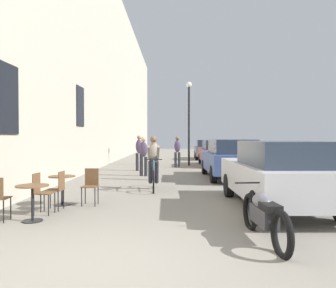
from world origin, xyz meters
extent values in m
plane|color=gray|center=(0.00, 0.00, 0.00)|extent=(88.00, 88.00, 0.00)
cube|color=#B7AD99|center=(-3.45, 14.00, 6.17)|extent=(0.50, 68.00, 12.34)
cube|color=black|center=(-3.18, 3.73, 2.60)|extent=(0.04, 1.10, 1.70)
cube|color=black|center=(-3.18, 10.11, 2.99)|extent=(0.04, 1.10, 1.70)
cylinder|color=black|center=(-2.00, 2.30, 0.01)|extent=(0.40, 0.40, 0.02)
cylinder|color=black|center=(-2.00, 2.30, 0.36)|extent=(0.05, 0.05, 0.67)
cylinder|color=brown|center=(-2.00, 2.30, 0.71)|extent=(0.64, 0.64, 0.02)
cylinder|color=black|center=(-1.82, 3.08, 0.23)|extent=(0.02, 0.02, 0.45)
cylinder|color=black|center=(-1.85, 2.76, 0.23)|extent=(0.02, 0.02, 0.45)
cylinder|color=black|center=(-2.15, 3.11, 0.23)|extent=(0.02, 0.02, 0.45)
cylinder|color=black|center=(-2.17, 2.78, 0.23)|extent=(0.02, 0.02, 0.45)
cube|color=brown|center=(-2.00, 2.93, 0.46)|extent=(0.40, 0.40, 0.02)
cube|color=brown|center=(-2.18, 2.95, 0.68)|extent=(0.04, 0.34, 0.42)
cylinder|color=black|center=(-2.51, 2.47, 0.23)|extent=(0.02, 0.02, 0.45)
cylinder|color=black|center=(-2.50, 2.15, 0.23)|extent=(0.02, 0.02, 0.45)
cylinder|color=black|center=(-1.93, 3.91, 0.01)|extent=(0.40, 0.40, 0.02)
cylinder|color=black|center=(-1.93, 3.91, 0.36)|extent=(0.05, 0.05, 0.67)
cylinder|color=brown|center=(-1.93, 3.91, 0.71)|extent=(0.64, 0.64, 0.02)
cylinder|color=black|center=(-2.10, 3.20, 0.23)|extent=(0.02, 0.02, 0.45)
cylinder|color=black|center=(-2.08, 3.52, 0.23)|extent=(0.02, 0.02, 0.45)
cylinder|color=black|center=(-1.78, 3.18, 0.23)|extent=(0.02, 0.02, 0.45)
cylinder|color=black|center=(-1.76, 3.50, 0.23)|extent=(0.02, 0.02, 0.45)
cube|color=brown|center=(-1.93, 3.35, 0.46)|extent=(0.40, 0.40, 0.02)
cube|color=brown|center=(-1.75, 3.34, 0.68)|extent=(0.04, 0.34, 0.42)
cylinder|color=black|center=(-1.09, 3.74, 0.23)|extent=(0.02, 0.02, 0.45)
cylinder|color=black|center=(-1.41, 3.75, 0.23)|extent=(0.02, 0.02, 0.45)
cylinder|color=black|center=(-1.08, 4.07, 0.23)|extent=(0.02, 0.02, 0.45)
cylinder|color=black|center=(-1.40, 4.07, 0.23)|extent=(0.02, 0.02, 0.45)
cube|color=brown|center=(-1.24, 3.91, 0.46)|extent=(0.38, 0.38, 0.02)
cube|color=brown|center=(-1.24, 4.09, 0.68)|extent=(0.34, 0.02, 0.42)
torus|color=black|center=(0.21, 5.74, 0.33)|extent=(0.09, 0.71, 0.71)
torus|color=black|center=(0.15, 6.79, 0.33)|extent=(0.09, 0.71, 0.71)
cylinder|color=#286084|center=(0.15, 6.70, 0.61)|extent=(0.05, 0.22, 0.58)
cylinder|color=#286084|center=(0.18, 6.20, 0.95)|extent=(0.08, 0.83, 0.14)
cylinder|color=#286084|center=(0.21, 5.77, 0.67)|extent=(0.04, 0.09, 0.67)
cylinder|color=#286084|center=(0.18, 6.29, 0.37)|extent=(0.09, 1.00, 0.12)
cylinder|color=black|center=(0.21, 5.79, 1.00)|extent=(0.52, 0.06, 0.03)
ellipsoid|color=black|center=(0.16, 6.61, 0.93)|extent=(0.12, 0.24, 0.06)
ellipsoid|color=gray|center=(0.16, 6.53, 1.21)|extent=(0.36, 0.37, 0.59)
sphere|color=brown|center=(0.17, 6.49, 1.60)|extent=(0.22, 0.22, 0.22)
cylinder|color=#26262D|center=(0.27, 6.46, 0.55)|extent=(0.15, 0.40, 0.75)
cylinder|color=#26262D|center=(0.07, 6.45, 0.55)|extent=(0.15, 0.40, 0.75)
cylinder|color=gray|center=(0.33, 6.15, 1.20)|extent=(0.15, 0.75, 0.48)
cylinder|color=gray|center=(0.04, 6.13, 1.20)|extent=(0.12, 0.75, 0.48)
cylinder|color=#26262D|center=(0.15, 8.74, 0.42)|extent=(0.14, 0.14, 0.84)
cylinder|color=#26262D|center=(-0.05, 8.75, 0.42)|extent=(0.14, 0.14, 0.84)
ellipsoid|color=gray|center=(0.05, 8.74, 1.18)|extent=(0.34, 0.24, 0.67)
sphere|color=tan|center=(0.05, 8.74, 1.61)|extent=(0.22, 0.22, 0.22)
cylinder|color=#26262D|center=(-0.38, 10.15, 0.41)|extent=(0.14, 0.14, 0.83)
cylinder|color=#26262D|center=(-0.57, 10.17, 0.41)|extent=(0.14, 0.14, 0.83)
ellipsoid|color=#4C3D5B|center=(-0.47, 10.16, 1.15)|extent=(0.36, 0.27, 0.65)
sphere|color=tan|center=(-0.47, 10.16, 1.58)|extent=(0.22, 0.22, 0.22)
cylinder|color=#26262D|center=(-0.79, 12.40, 0.44)|extent=(0.14, 0.14, 0.87)
cylinder|color=#26262D|center=(-0.99, 12.42, 0.44)|extent=(0.14, 0.14, 0.87)
ellipsoid|color=#4C3D5B|center=(-0.89, 12.41, 1.22)|extent=(0.36, 0.27, 0.69)
sphere|color=#A57A5B|center=(-0.89, 12.41, 1.66)|extent=(0.22, 0.22, 0.22)
cylinder|color=#26262D|center=(0.93, 14.18, 0.42)|extent=(0.14, 0.14, 0.84)
cylinder|color=#26262D|center=(1.13, 14.17, 0.42)|extent=(0.14, 0.14, 0.84)
ellipsoid|color=#4C3D5B|center=(1.03, 14.18, 1.18)|extent=(0.36, 0.27, 0.67)
sphere|color=brown|center=(1.03, 14.18, 1.61)|extent=(0.22, 0.22, 0.22)
cylinder|color=black|center=(1.72, 15.49, 2.30)|extent=(0.12, 0.12, 4.60)
sphere|color=silver|center=(1.72, 15.49, 4.74)|extent=(0.32, 0.32, 0.32)
cube|color=#B7B7BC|center=(3.23, 3.70, 0.68)|extent=(1.94, 4.49, 0.72)
cube|color=#283342|center=(3.24, 3.17, 1.31)|extent=(1.60, 2.44, 0.54)
cylinder|color=black|center=(2.36, 5.15, 0.32)|extent=(0.22, 0.65, 0.64)
cylinder|color=black|center=(4.03, 5.19, 0.32)|extent=(0.22, 0.65, 0.64)
cylinder|color=black|center=(2.43, 2.21, 0.32)|extent=(0.22, 0.65, 0.64)
cube|color=#384C84|center=(3.08, 9.44, 0.68)|extent=(1.92, 4.48, 0.72)
cube|color=#283342|center=(3.08, 8.91, 1.31)|extent=(1.59, 2.43, 0.54)
cylinder|color=black|center=(2.21, 10.89, 0.32)|extent=(0.22, 0.64, 0.64)
cylinder|color=black|center=(3.89, 10.92, 0.32)|extent=(0.22, 0.64, 0.64)
cylinder|color=black|center=(2.26, 7.96, 0.32)|extent=(0.22, 0.64, 0.64)
cylinder|color=black|center=(3.94, 7.99, 0.32)|extent=(0.22, 0.64, 0.64)
cube|color=maroon|center=(3.31, 15.62, 0.65)|extent=(1.76, 4.21, 0.68)
cube|color=#283342|center=(3.31, 15.11, 1.24)|extent=(1.47, 2.28, 0.51)
cylinder|color=black|center=(2.51, 17.00, 0.30)|extent=(0.20, 0.61, 0.61)
cylinder|color=black|center=(4.10, 17.01, 0.30)|extent=(0.20, 0.61, 0.61)
cylinder|color=black|center=(2.52, 14.23, 0.30)|extent=(0.20, 0.61, 0.61)
cylinder|color=black|center=(4.11, 14.23, 0.30)|extent=(0.20, 0.61, 0.61)
cube|color=#595960|center=(3.33, 21.50, 0.63)|extent=(1.83, 4.17, 0.67)
cube|color=#283342|center=(3.32, 21.01, 1.22)|extent=(1.50, 2.27, 0.50)
cylinder|color=black|center=(2.60, 22.88, 0.30)|extent=(0.21, 0.60, 0.59)
cylinder|color=black|center=(4.15, 22.83, 0.30)|extent=(0.21, 0.60, 0.59)
cylinder|color=black|center=(2.51, 20.16, 0.30)|extent=(0.21, 0.60, 0.59)
cylinder|color=black|center=(4.07, 20.12, 0.30)|extent=(0.21, 0.60, 0.59)
torus|color=black|center=(2.21, 1.86, 0.30)|extent=(0.15, 0.70, 0.69)
torus|color=black|center=(2.32, 0.41, 0.30)|extent=(0.16, 0.71, 0.70)
cube|color=#333338|center=(2.26, 1.13, 0.40)|extent=(0.30, 0.78, 0.28)
ellipsoid|color=#595960|center=(2.26, 1.23, 0.62)|extent=(0.32, 0.54, 0.24)
cube|color=black|center=(2.29, 0.85, 0.60)|extent=(0.27, 0.46, 0.10)
cylinder|color=black|center=(2.21, 1.76, 0.85)|extent=(0.62, 0.08, 0.03)
camera|label=1|loc=(0.79, -4.33, 1.67)|focal=36.18mm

